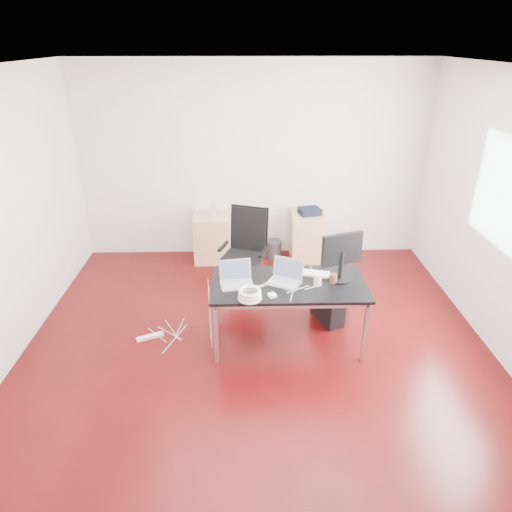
{
  "coord_description": "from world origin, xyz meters",
  "views": [
    {
      "loc": [
        -0.11,
        -3.97,
        3.03
      ],
      "look_at": [
        0.0,
        0.55,
        0.85
      ],
      "focal_mm": 32.0,
      "sensor_mm": 36.0,
      "label": 1
    }
  ],
  "objects_px": {
    "pc_tower": "(328,304)",
    "office_chair": "(245,247)",
    "filing_cabinet_left": "(212,238)",
    "desk": "(289,287)",
    "filing_cabinet_right": "(308,237)"
  },
  "relations": [
    {
      "from": "pc_tower",
      "to": "office_chair",
      "type": "bearing_deg",
      "value": 118.81
    },
    {
      "from": "filing_cabinet_left",
      "to": "desk",
      "type": "bearing_deg",
      "value": -65.57
    },
    {
      "from": "filing_cabinet_left",
      "to": "filing_cabinet_right",
      "type": "relative_size",
      "value": 1.0
    },
    {
      "from": "filing_cabinet_right",
      "to": "filing_cabinet_left",
      "type": "bearing_deg",
      "value": 180.0
    },
    {
      "from": "office_chair",
      "to": "filing_cabinet_left",
      "type": "bearing_deg",
      "value": 137.85
    },
    {
      "from": "desk",
      "to": "filing_cabinet_left",
      "type": "xyz_separation_m",
      "value": [
        -0.95,
        2.08,
        -0.33
      ]
    },
    {
      "from": "desk",
      "to": "filing_cabinet_left",
      "type": "relative_size",
      "value": 2.29
    },
    {
      "from": "filing_cabinet_left",
      "to": "pc_tower",
      "type": "relative_size",
      "value": 1.56
    },
    {
      "from": "desk",
      "to": "filing_cabinet_right",
      "type": "height_order",
      "value": "desk"
    },
    {
      "from": "desk",
      "to": "pc_tower",
      "type": "xyz_separation_m",
      "value": [
        0.51,
        0.4,
        -0.46
      ]
    },
    {
      "from": "desk",
      "to": "filing_cabinet_right",
      "type": "xyz_separation_m",
      "value": [
        0.48,
        2.08,
        -0.33
      ]
    },
    {
      "from": "desk",
      "to": "filing_cabinet_right",
      "type": "bearing_deg",
      "value": 77.04
    },
    {
      "from": "desk",
      "to": "filing_cabinet_right",
      "type": "relative_size",
      "value": 2.29
    },
    {
      "from": "office_chair",
      "to": "desk",
      "type": "bearing_deg",
      "value": -49.73
    },
    {
      "from": "office_chair",
      "to": "filing_cabinet_left",
      "type": "relative_size",
      "value": 1.54
    }
  ]
}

